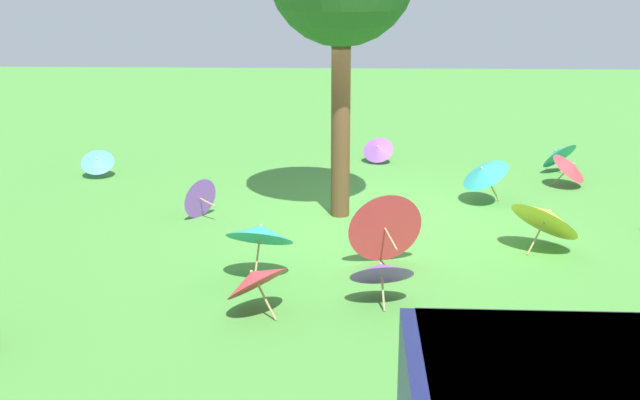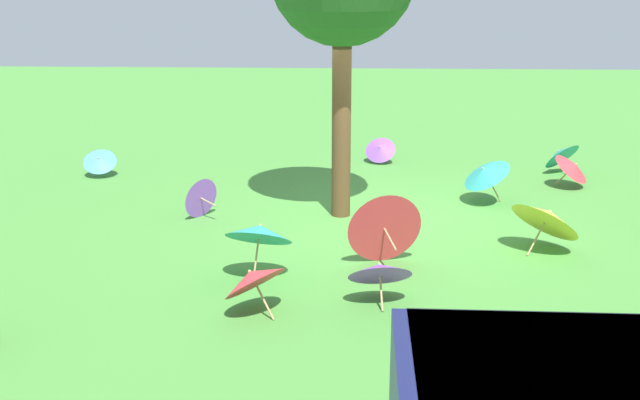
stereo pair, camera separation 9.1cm
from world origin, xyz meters
TOP-DOWN VIEW (x-y plane):
  - ground at (0.00, 0.00)m, footprint 40.00×40.00m
  - parasol_yellow_0 at (-2.10, 1.19)m, footprint 1.24×1.25m
  - parasol_blue_0 at (5.07, -2.39)m, footprint 0.68×0.63m
  - parasol_red_0 at (1.52, 3.35)m, footprint 0.97×0.98m
  - parasol_purple_2 at (-0.04, -3.68)m, footprint 0.69×0.63m
  - parasol_red_1 at (0.08, 1.72)m, footprint 1.02×0.85m
  - parasol_red_2 at (-3.30, -2.02)m, footprint 0.86×0.89m
  - parasol_purple_3 at (2.79, -0.05)m, footprint 0.59×0.62m
  - parasol_teal_0 at (1.57, 2.30)m, footprint 0.93×0.92m
  - parasol_teal_2 at (-1.62, -0.97)m, footprint 0.98×0.99m
  - parasol_purple_4 at (0.15, 2.99)m, footprint 0.79×0.73m
  - parasol_teal_3 at (-3.34, -3.08)m, footprint 0.91×0.89m

SIDE VIEW (x-z plane):
  - ground at x=0.00m, z-range 0.00..0.00m
  - parasol_purple_2 at x=-0.04m, z-range 0.02..0.56m
  - parasol_blue_0 at x=5.07m, z-range 0.05..0.58m
  - parasol_purple_3 at x=2.79m, z-range 0.00..0.63m
  - parasol_teal_3 at x=-3.34m, z-range 0.03..0.69m
  - parasol_red_2 at x=-3.30m, z-range 0.05..0.68m
  - parasol_purple_4 at x=0.15m, z-range 0.06..0.70m
  - parasol_red_0 at x=1.52m, z-range 0.07..0.75m
  - parasol_yellow_0 at x=-2.10m, z-range 0.05..0.87m
  - parasol_red_1 at x=0.08m, z-range 0.00..0.97m
  - parasol_teal_2 at x=-1.62m, z-range 0.13..0.92m
  - parasol_teal_0 at x=1.57m, z-range 0.15..0.98m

